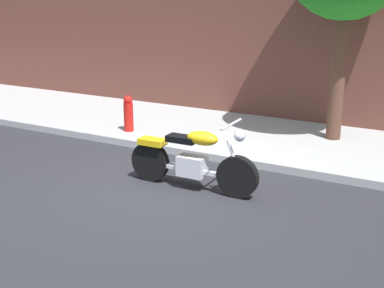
# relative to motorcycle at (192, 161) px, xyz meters

# --- Properties ---
(ground_plane) EXTENTS (60.00, 60.00, 0.00)m
(ground_plane) POSITION_rel_motorcycle_xyz_m (-0.41, -0.23, -0.47)
(ground_plane) COLOR #28282D
(sidewalk) EXTENTS (25.17, 3.19, 0.14)m
(sidewalk) POSITION_rel_motorcycle_xyz_m (-0.41, 2.94, -0.40)
(sidewalk) COLOR #ABABAB
(sidewalk) RESTS_ON ground
(motorcycle) EXTENTS (2.21, 0.70, 1.16)m
(motorcycle) POSITION_rel_motorcycle_xyz_m (0.00, 0.00, 0.00)
(motorcycle) COLOR black
(motorcycle) RESTS_ON ground
(fire_hydrant) EXTENTS (0.20, 0.20, 0.91)m
(fire_hydrant) POSITION_rel_motorcycle_xyz_m (-2.58, 1.93, -0.01)
(fire_hydrant) COLOR red
(fire_hydrant) RESTS_ON ground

